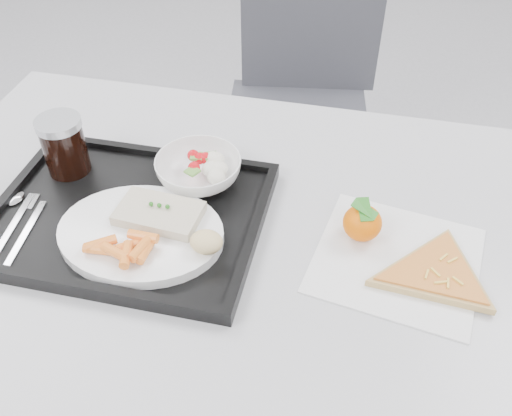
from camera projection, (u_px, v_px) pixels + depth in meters
table at (236, 252)px, 1.01m from camera, size 1.20×0.80×0.75m
chair at (303, 84)px, 1.72m from camera, size 0.48×0.48×0.93m
tray at (129, 216)px, 0.96m from camera, size 0.45×0.35×0.03m
dinner_plate at (141, 233)px, 0.91m from camera, size 0.27×0.27×0.02m
fish_fillet at (159, 213)px, 0.92m from camera, size 0.14×0.09×0.03m
bread_roll at (206, 242)px, 0.86m from camera, size 0.06×0.06×0.03m
salad_bowl at (199, 170)px, 1.01m from camera, size 0.15×0.15×0.05m
cola_glass at (64, 144)px, 1.01m from camera, size 0.08×0.08×0.11m
cutlery at (19, 217)px, 0.95m from camera, size 0.09×0.17×0.01m
napkin at (397, 260)px, 0.90m from camera, size 0.28×0.28×0.00m
tangerine at (362, 223)px, 0.91m from camera, size 0.07×0.07×0.07m
pizza_slice at (436, 273)px, 0.87m from camera, size 0.29×0.29×0.02m
carrot_pile at (125, 247)px, 0.86m from camera, size 0.11×0.07×0.02m
salad_contents at (210, 165)px, 1.00m from camera, size 0.08×0.08×0.03m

